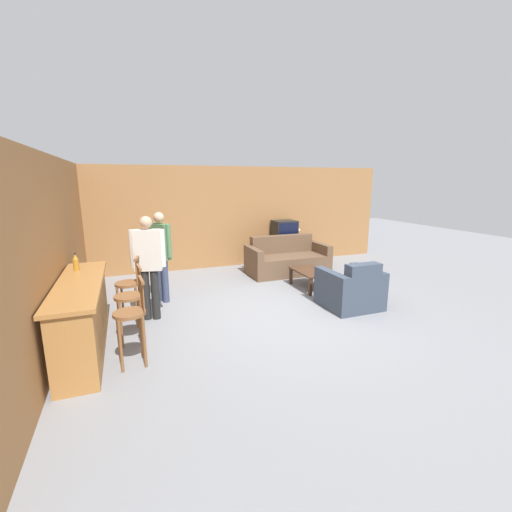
% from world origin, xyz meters
% --- Properties ---
extents(ground_plane, '(24.00, 24.00, 0.00)m').
position_xyz_m(ground_plane, '(0.00, 0.00, 0.00)').
color(ground_plane, gray).
extents(wall_back, '(9.40, 0.08, 2.60)m').
position_xyz_m(wall_back, '(0.00, 3.63, 1.30)').
color(wall_back, '#9E6B3D').
rests_on(wall_back, ground_plane).
extents(wall_left, '(0.08, 8.63, 2.60)m').
position_xyz_m(wall_left, '(-3.30, 1.31, 1.30)').
color(wall_left, '#9E6B3D').
rests_on(wall_left, ground_plane).
extents(bar_counter, '(0.55, 2.30, 0.96)m').
position_xyz_m(bar_counter, '(-2.96, -0.21, 0.48)').
color(bar_counter, '#A87038').
rests_on(bar_counter, ground_plane).
extents(bar_chair_near, '(0.42, 0.42, 1.09)m').
position_xyz_m(bar_chair_near, '(-2.36, -0.85, 0.59)').
color(bar_chair_near, brown).
rests_on(bar_chair_near, ground_plane).
extents(bar_chair_mid, '(0.42, 0.42, 1.09)m').
position_xyz_m(bar_chair_mid, '(-2.36, -0.20, 0.59)').
color(bar_chair_mid, brown).
rests_on(bar_chair_mid, ground_plane).
extents(bar_chair_far, '(0.46, 0.46, 1.09)m').
position_xyz_m(bar_chair_far, '(-2.36, 0.44, 0.59)').
color(bar_chair_far, brown).
rests_on(bar_chair_far, ground_plane).
extents(couch_far, '(1.95, 0.96, 0.89)m').
position_xyz_m(couch_far, '(1.30, 2.39, 0.32)').
color(couch_far, brown).
rests_on(couch_far, ground_plane).
extents(armchair_near, '(0.94, 0.91, 0.87)m').
position_xyz_m(armchair_near, '(1.34, -0.15, 0.32)').
color(armchair_near, '#384251').
rests_on(armchair_near, ground_plane).
extents(coffee_table, '(0.60, 0.94, 0.39)m').
position_xyz_m(coffee_table, '(1.24, 1.09, 0.33)').
color(coffee_table, '#472D1E').
rests_on(coffee_table, ground_plane).
extents(tv_unit, '(0.98, 0.46, 0.64)m').
position_xyz_m(tv_unit, '(1.65, 3.28, 0.32)').
color(tv_unit, '#513823').
rests_on(tv_unit, ground_plane).
extents(tv, '(0.60, 0.52, 0.55)m').
position_xyz_m(tv, '(1.65, 3.28, 0.92)').
color(tv, black).
rests_on(tv, tv_unit).
extents(bottle, '(0.08, 0.08, 0.26)m').
position_xyz_m(bottle, '(-3.06, 0.42, 1.08)').
color(bottle, '#B27A23').
rests_on(bottle, bar_counter).
extents(table_lamp, '(0.29, 0.29, 0.49)m').
position_xyz_m(table_lamp, '(1.97, 3.28, 1.01)').
color(table_lamp, brown).
rests_on(table_lamp, tv_unit).
extents(person_by_window, '(0.37, 0.43, 1.69)m').
position_xyz_m(person_by_window, '(-1.78, 1.37, 0.96)').
color(person_by_window, '#384260').
rests_on(person_by_window, ground_plane).
extents(person_by_counter, '(0.54, 0.26, 1.70)m').
position_xyz_m(person_by_counter, '(-2.05, 0.57, 0.96)').
color(person_by_counter, black).
rests_on(person_by_counter, ground_plane).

